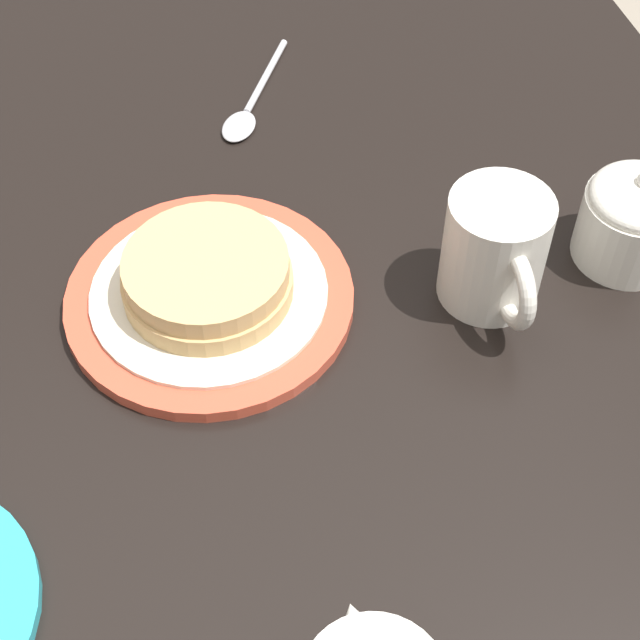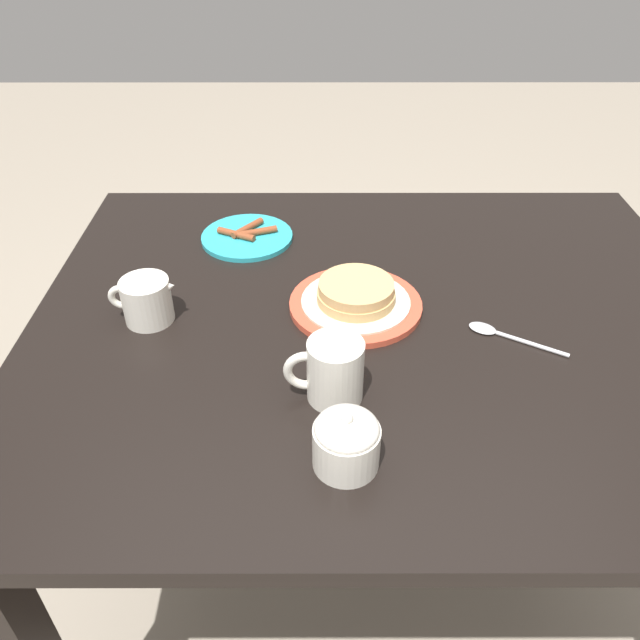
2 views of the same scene
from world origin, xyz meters
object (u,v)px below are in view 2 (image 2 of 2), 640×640
Objects in this scene: coffee_mug at (333,370)px; side_plate_bacon at (247,236)px; spoon at (498,333)px; pancake_plate at (356,299)px; creamer_pitcher at (147,300)px; sugar_bowl at (346,441)px.

side_plate_bacon is at bearing -70.07° from coffee_mug.
spoon is at bearing -152.62° from coffee_mug.
pancake_plate is 0.25m from spoon.
coffee_mug is (0.04, 0.22, 0.03)m from pancake_plate.
coffee_mug is 0.37m from creamer_pitcher.
coffee_mug reaches higher than spoon.
pancake_plate is at bearing 131.23° from side_plate_bacon.
coffee_mug reaches higher than sugar_bowl.
side_plate_bacon is at bearing -48.77° from pancake_plate.
sugar_bowl is 0.59× the size of spoon.
pancake_plate is at bearing -94.79° from sugar_bowl.
coffee_mug is at bearing 27.38° from spoon.
creamer_pitcher is at bearing -31.46° from coffee_mug.
creamer_pitcher is (0.36, 0.03, 0.02)m from pancake_plate.
sugar_bowl is at bearing 135.74° from creamer_pitcher.
pancake_plate is 1.24× the size of side_plate_bacon.
spoon is at bearing 161.46° from pancake_plate.
coffee_mug is 0.76× the size of spoon.
side_plate_bacon is 0.50m from coffee_mug.
side_plate_bacon is 1.24× the size of spoon.
coffee_mug is at bearing 109.93° from side_plate_bacon.
pancake_plate is 2.58× the size of sugar_bowl.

